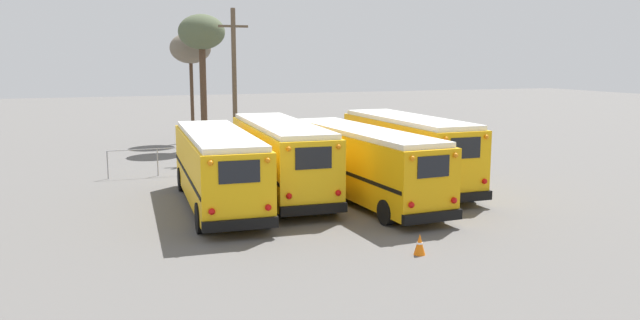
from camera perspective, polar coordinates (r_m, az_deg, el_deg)
name	(u,v)px	position (r m, az deg, el deg)	size (l,w,h in m)	color
ground_plane	(319,197)	(27.12, -0.07, -3.36)	(160.00, 160.00, 0.00)	#5B5956
school_bus_0	(218,166)	(25.22, -9.32, -0.55)	(3.04, 10.14, 3.06)	#EAAA0F
school_bus_1	(281,156)	(27.08, -3.62, 0.39)	(3.08, 10.35, 3.21)	yellow
school_bus_2	(362,161)	(26.27, 3.89, -0.13)	(2.90, 10.90, 3.03)	#E5A00C
school_bus_3	(408,150)	(28.95, 8.01, 0.95)	(2.59, 9.50, 3.30)	#EAAA0F
utility_pole	(234,81)	(38.45, -7.83, 7.21)	(1.80, 0.28, 8.92)	brown
bare_tree_0	(202,36)	(42.36, -10.77, 11.11)	(3.05, 3.05, 8.81)	#473323
bare_tree_1	(190,49)	(45.82, -11.76, 9.90)	(2.90, 2.90, 7.76)	#473323
fence_line	(272,151)	(33.91, -4.43, 0.84)	(17.01, 0.06, 1.42)	#939399
traffic_cone	(420,244)	(19.38, 9.10, -7.62)	(0.36, 0.36, 0.65)	orange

